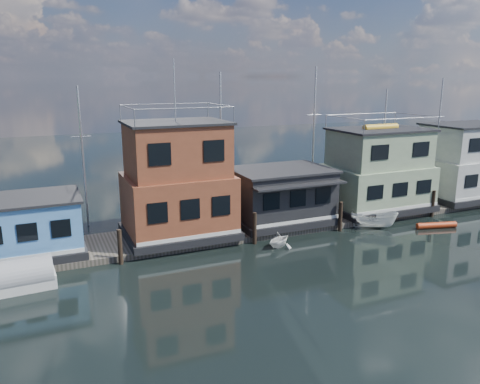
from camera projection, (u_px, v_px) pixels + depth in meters
name	position (u px, v px, depth m)	size (l,w,h in m)	color
ground	(393.00, 287.00, 25.36)	(160.00, 160.00, 0.00)	black
dock	(286.00, 222.00, 36.00)	(48.00, 5.00, 0.40)	#595147
houseboat_blue	(28.00, 227.00, 28.57)	(6.40, 4.90, 3.66)	black
houseboat_red	(178.00, 183.00, 31.78)	(7.40, 5.90, 11.86)	black
houseboat_dark	(281.00, 195.00, 35.26)	(7.40, 6.10, 4.06)	black
houseboat_green	(378.00, 171.00, 38.48)	(8.40, 5.90, 7.03)	black
houseboat_white	(466.00, 163.00, 42.34)	(8.40, 5.90, 6.66)	black
pilings	(301.00, 222.00, 33.16)	(42.28, 0.28, 2.20)	#2D2116
background_masts	(302.00, 141.00, 41.90)	(36.40, 0.16, 12.00)	silver
red_kayak	(437.00, 225.00, 35.23)	(0.46, 0.46, 3.12)	red
motorboat	(374.00, 220.00, 35.13)	(1.31, 3.48, 1.34)	white
dinghy_white	(279.00, 239.00, 31.27)	(1.76, 2.03, 1.07)	white
tarp_runabout	(10.00, 279.00, 24.80)	(4.61, 2.08, 1.83)	silver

